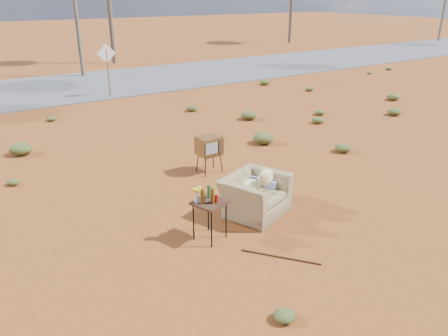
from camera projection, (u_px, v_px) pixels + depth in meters
ground at (251, 222)px, 8.43m from camera, size 140.00×140.00×0.00m
highway at (56, 88)px, 20.04m from camera, size 140.00×7.00×0.04m
armchair at (257, 189)px, 8.67m from camera, size 1.58×1.35×1.06m
tv_unit at (209, 146)px, 10.53m from camera, size 0.58×0.48×0.91m
side_table at (207, 201)px, 7.59m from camera, size 0.65×0.65×1.03m
rusty_bar at (281, 257)px, 7.30m from camera, size 0.86×1.09×0.04m
road_sign at (107, 61)px, 17.93m from camera, size 0.78×0.06×2.19m
scrub_patch at (125, 157)px, 11.38m from camera, size 17.49×8.07×0.33m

